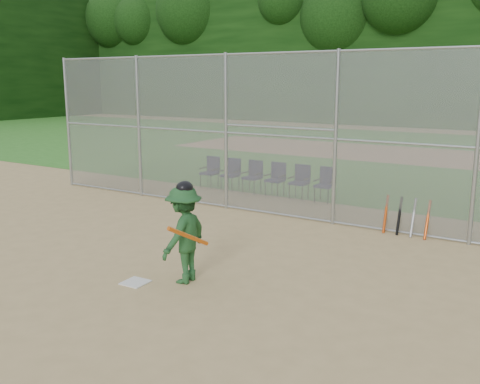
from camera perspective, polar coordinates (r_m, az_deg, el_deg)
The scene contains 14 objects.
ground at distance 9.17m, azimuth -8.47°, elevation -9.47°, with size 100.00×100.00×0.00m, color tan.
grass_strip at distance 25.30m, azimuth 19.11°, elevation 3.64°, with size 100.00×100.00×0.00m, color #2C6F21.
dirt_patch_far at distance 25.30m, azimuth 19.11°, elevation 3.65°, with size 24.00×24.00×0.00m, color tan.
backstop_fence at distance 12.81m, azimuth 6.01°, elevation 6.19°, with size 16.09×0.09×4.00m.
treeline at distance 27.12m, azimuth 20.93°, elevation 15.68°, with size 81.00×60.00×11.00m.
home_plate at distance 9.20m, azimuth -11.09°, elevation -9.44°, with size 0.40×0.40×0.02m, color silver.
batter_at_plate at distance 8.89m, azimuth -5.99°, elevation -4.43°, with size 0.86×1.34×1.72m.
spare_bats at distance 12.14m, azimuth 17.31°, elevation -2.53°, with size 0.96×0.35×0.84m.
chair_0 at distance 16.84m, azimuth -3.30°, elevation 2.11°, with size 0.54×0.52×0.96m, color #10103B, non-canonical shape.
chair_1 at distance 16.40m, azimuth -1.07°, elevation 1.87°, with size 0.54×0.52×0.96m, color #10103B, non-canonical shape.
chair_2 at distance 15.99m, azimuth 1.27°, elevation 1.61°, with size 0.54×0.52×0.96m, color #10103B, non-canonical shape.
chair_3 at distance 15.61m, azimuth 3.73°, elevation 1.34°, with size 0.54×0.52×0.96m, color #10103B, non-canonical shape.
chair_4 at distance 15.26m, azimuth 6.31°, elevation 1.05°, with size 0.54×0.52×0.96m, color #10103B, non-canonical shape.
chair_5 at distance 14.95m, azimuth 9.00°, elevation 0.75°, with size 0.54×0.52×0.96m, color #10103B, non-canonical shape.
Camera 1 is at (5.63, -6.44, 3.31)m, focal length 40.00 mm.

